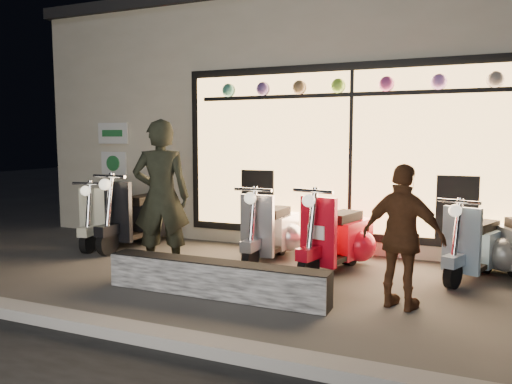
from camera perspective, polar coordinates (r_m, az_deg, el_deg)
ground at (r=6.24m, az=-0.72°, el=-10.26°), size 40.00×40.00×0.00m
kerb at (r=4.57m, az=-11.30°, el=-15.92°), size 40.00×0.25×0.12m
shop_building at (r=10.74m, az=10.18°, el=7.91°), size 10.20×6.23×4.20m
graffiti_barrier at (r=5.68m, az=-4.69°, el=-9.85°), size 2.63×0.28×0.40m
scooter_silver at (r=7.31m, az=1.96°, el=-4.37°), size 0.49×1.48×1.06m
scooter_red at (r=6.83m, az=9.61°, el=-5.10°), size 0.75×1.54×1.10m
scooter_black at (r=8.46m, az=-12.89°, el=-2.78°), size 0.54×1.62×1.16m
scooter_cream at (r=8.71m, az=-16.19°, el=-2.93°), size 0.65×1.47×1.05m
scooter_blue at (r=6.99m, az=24.07°, el=-5.61°), size 0.80×1.38×1.00m
man at (r=6.63m, az=-10.78°, el=-0.53°), size 0.87×0.74×2.01m
woman at (r=5.36m, az=16.43°, el=-4.97°), size 0.95×0.61×1.51m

